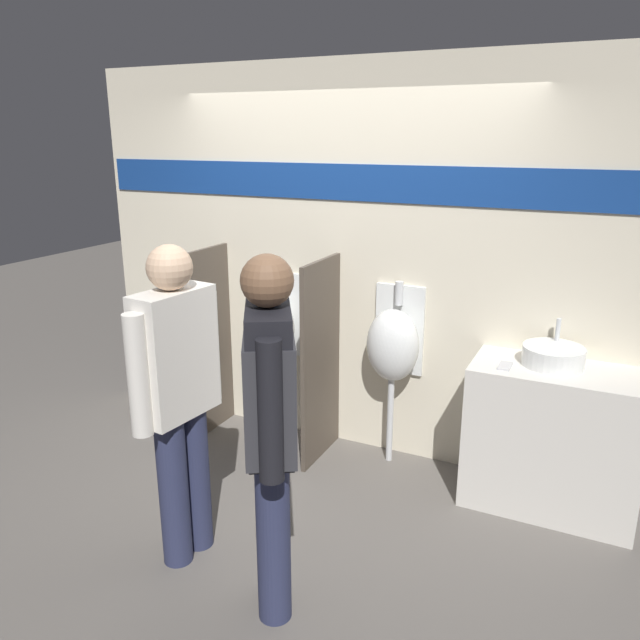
% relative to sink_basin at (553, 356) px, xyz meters
% --- Properties ---
extents(ground_plane, '(16.00, 16.00, 0.00)m').
position_rel_sink_basin_xyz_m(ground_plane, '(-1.44, -0.37, -0.96)').
color(ground_plane, '#5B5651').
extents(display_wall, '(4.07, 0.07, 2.70)m').
position_rel_sink_basin_xyz_m(display_wall, '(-1.44, 0.23, 0.40)').
color(display_wall, beige).
rests_on(display_wall, ground_plane).
extents(sink_counter, '(0.99, 0.50, 0.90)m').
position_rel_sink_basin_xyz_m(sink_counter, '(0.05, -0.05, -0.51)').
color(sink_counter, silver).
rests_on(sink_counter, ground_plane).
extents(sink_basin, '(0.36, 0.36, 0.26)m').
position_rel_sink_basin_xyz_m(sink_basin, '(0.00, 0.00, 0.00)').
color(sink_basin, silver).
rests_on(sink_basin, sink_counter).
extents(cell_phone, '(0.07, 0.14, 0.01)m').
position_rel_sink_basin_xyz_m(cell_phone, '(-0.25, -0.15, -0.05)').
color(cell_phone, '#B7B7BC').
rests_on(cell_phone, sink_counter).
extents(divider_near_counter, '(0.03, 0.56, 1.42)m').
position_rel_sink_basin_xyz_m(divider_near_counter, '(-2.43, -0.08, -0.25)').
color(divider_near_counter, '#4C4238').
rests_on(divider_near_counter, ground_plane).
extents(divider_mid, '(0.03, 0.56, 1.42)m').
position_rel_sink_basin_xyz_m(divider_mid, '(-1.49, -0.08, -0.25)').
color(divider_mid, '#4C4238').
rests_on(divider_mid, ground_plane).
extents(urinal_near_counter, '(0.36, 0.28, 1.28)m').
position_rel_sink_basin_xyz_m(urinal_near_counter, '(-1.96, 0.07, -0.11)').
color(urinal_near_counter, silver).
rests_on(urinal_near_counter, ground_plane).
extents(urinal_far, '(0.36, 0.28, 1.28)m').
position_rel_sink_basin_xyz_m(urinal_far, '(-1.02, 0.07, -0.11)').
color(urinal_far, silver).
rests_on(urinal_far, ground_plane).
extents(toilet, '(0.40, 0.52, 0.87)m').
position_rel_sink_basin_xyz_m(toilet, '(-2.90, -0.08, -0.64)').
color(toilet, silver).
rests_on(toilet, ground_plane).
extents(person_in_vest, '(0.43, 0.54, 1.74)m').
position_rel_sink_basin_xyz_m(person_in_vest, '(-1.04, -1.52, 0.05)').
color(person_in_vest, '#282D4C').
rests_on(person_in_vest, ground_plane).
extents(person_with_lanyard, '(0.24, 0.60, 1.72)m').
position_rel_sink_basin_xyz_m(person_with_lanyard, '(-1.67, -1.38, -0.01)').
color(person_with_lanyard, '#282D4C').
rests_on(person_with_lanyard, ground_plane).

